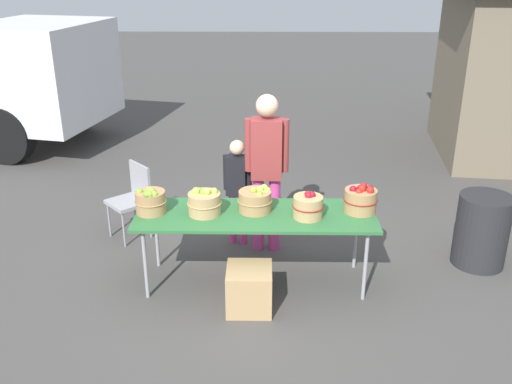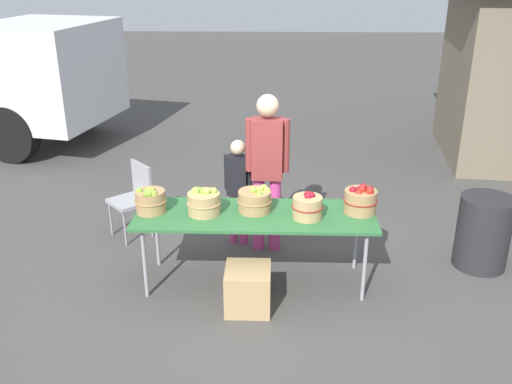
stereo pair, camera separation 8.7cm
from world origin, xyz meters
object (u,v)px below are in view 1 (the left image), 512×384
apple_basket_green_0 (150,201)px  apple_basket_red_0 (308,206)px  market_table (256,217)px  produce_crate (249,289)px  folding_chair (133,195)px  child_customer (238,184)px  apple_basket_red_1 (361,199)px  apple_basket_green_1 (204,203)px  apple_basket_green_2 (255,200)px  trash_barrel (482,230)px  vendor_adult (267,162)px

apple_basket_green_0 → apple_basket_red_0: (1.50, -0.08, -0.01)m
market_table → produce_crate: (-0.05, -0.47, -0.50)m
apple_basket_red_0 → folding_chair: (-1.91, 1.07, -0.36)m
apple_basket_red_0 → child_customer: 1.15m
child_customer → produce_crate: child_customer is taller
market_table → apple_basket_red_1: apple_basket_red_1 is taller
child_customer → apple_basket_green_0: bearing=60.9°
market_table → apple_basket_green_1: (-0.49, -0.01, 0.15)m
apple_basket_green_1 → apple_basket_green_2: bearing=8.7°
apple_basket_green_0 → apple_basket_green_2: size_ratio=0.91×
apple_basket_green_0 → apple_basket_red_1: 2.01m
apple_basket_red_0 → apple_basket_red_1: apple_basket_red_1 is taller
apple_basket_green_0 → apple_basket_red_1: (2.01, 0.06, 0.00)m
trash_barrel → folding_chair: bearing=171.0°
apple_basket_green_0 → child_customer: 1.15m
apple_basket_green_1 → vendor_adult: size_ratio=0.19×
folding_chair → apple_basket_red_0: bearing=18.7°
market_table → apple_basket_red_0: 0.52m
market_table → apple_basket_red_1: bearing=4.0°
market_table → child_customer: size_ratio=1.88×
trash_barrel → produce_crate: 2.56m
apple_basket_green_0 → vendor_adult: 1.32m
apple_basket_green_0 → apple_basket_green_2: 1.00m
apple_basket_red_0 → apple_basket_red_1: size_ratio=0.91×
vendor_adult → market_table: bearing=84.1°
apple_basket_red_0 → produce_crate: size_ratio=0.72×
vendor_adult → trash_barrel: bearing=175.1°
apple_basket_green_1 → child_customer: bearing=71.7°
apple_basket_green_2 → child_customer: size_ratio=0.27×
apple_basket_green_2 → apple_basket_green_0: bearing=-176.7°
apple_basket_green_0 → produce_crate: (0.95, -0.48, -0.66)m
market_table → apple_basket_green_0: (-1.00, 0.01, 0.16)m
apple_basket_green_1 → folding_chair: (-0.93, 1.01, -0.36)m
apple_basket_green_0 → folding_chair: apple_basket_green_0 is taller
apple_basket_red_0 → folding_chair: size_ratio=0.35×
apple_basket_red_1 → child_customer: child_customer is taller
apple_basket_red_0 → produce_crate: 0.94m
market_table → apple_basket_red_1: size_ratio=6.99×
vendor_adult → apple_basket_red_0: bearing=119.4°
market_table → apple_basket_green_1: 0.51m
apple_basket_green_1 → child_customer: (0.28, 0.84, -0.15)m
child_customer → produce_crate: bearing=112.0°
market_table → folding_chair: bearing=144.7°
apple_basket_green_1 → child_customer: 0.90m
apple_basket_green_2 → trash_barrel: size_ratio=0.43×
trash_barrel → apple_basket_green_2: bearing=-171.9°
apple_basket_green_1 → folding_chair: 1.42m
apple_basket_red_1 → trash_barrel: (1.35, 0.33, -0.49)m
market_table → apple_basket_red_0: (0.49, -0.07, 0.15)m
vendor_adult → produce_crate: 1.44m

